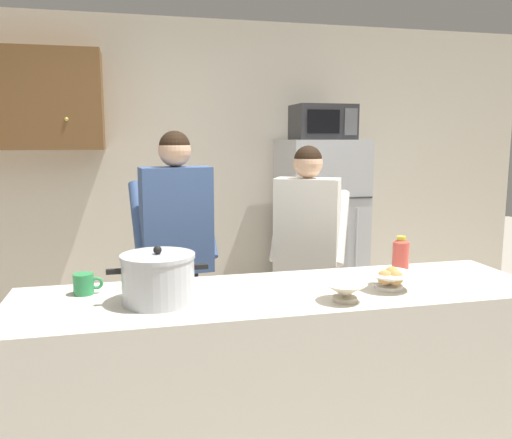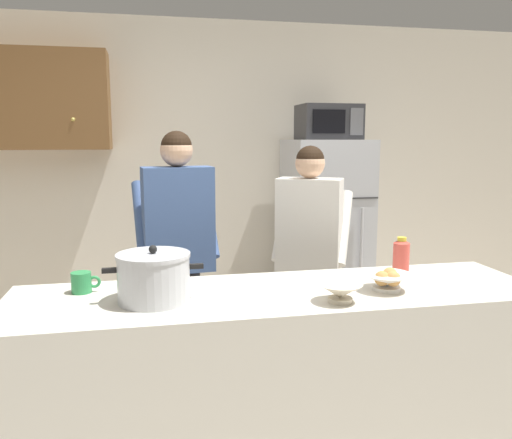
% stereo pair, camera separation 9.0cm
% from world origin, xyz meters
% --- Properties ---
extents(back_wall_unit, '(6.00, 0.48, 2.60)m').
position_xyz_m(back_wall_unit, '(-0.27, 2.26, 1.40)').
color(back_wall_unit, beige).
rests_on(back_wall_unit, ground).
extents(kitchen_island, '(2.46, 0.68, 0.92)m').
position_xyz_m(kitchen_island, '(0.00, 0.00, 0.46)').
color(kitchen_island, silver).
rests_on(kitchen_island, ground).
extents(refrigerator, '(0.64, 0.68, 1.61)m').
position_xyz_m(refrigerator, '(0.86, 1.85, 0.80)').
color(refrigerator, '#B7BABF').
rests_on(refrigerator, ground).
extents(microwave, '(0.48, 0.37, 0.28)m').
position_xyz_m(microwave, '(0.86, 1.83, 1.75)').
color(microwave, '#2D2D30').
rests_on(microwave, refrigerator).
extents(person_near_pot, '(0.54, 0.46, 1.66)m').
position_xyz_m(person_near_pot, '(-0.41, 0.92, 1.04)').
color(person_near_pot, black).
rests_on(person_near_pot, ground).
extents(person_by_sink, '(0.59, 0.56, 1.57)m').
position_xyz_m(person_by_sink, '(0.41, 0.86, 0.97)').
color(person_by_sink, '#726656').
rests_on(person_by_sink, ground).
extents(cooking_pot, '(0.43, 0.32, 0.25)m').
position_xyz_m(cooking_pot, '(-0.57, -0.04, 1.03)').
color(cooking_pot, silver).
rests_on(cooking_pot, kitchen_island).
extents(coffee_mug, '(0.13, 0.09, 0.10)m').
position_xyz_m(coffee_mug, '(-0.89, 0.16, 0.97)').
color(coffee_mug, '#2D8C4C').
rests_on(coffee_mug, kitchen_island).
extents(bread_bowl, '(0.23, 0.23, 0.10)m').
position_xyz_m(bread_bowl, '(0.49, -0.09, 0.97)').
color(bread_bowl, white).
rests_on(bread_bowl, kitchen_island).
extents(empty_bowl, '(0.19, 0.19, 0.08)m').
position_xyz_m(empty_bowl, '(0.21, -0.21, 0.97)').
color(empty_bowl, beige).
rests_on(empty_bowl, kitchen_island).
extents(bottle_near_edge, '(0.09, 0.09, 0.18)m').
position_xyz_m(bottle_near_edge, '(0.73, 0.25, 1.01)').
color(bottle_near_edge, '#D84C3F').
rests_on(bottle_near_edge, kitchen_island).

